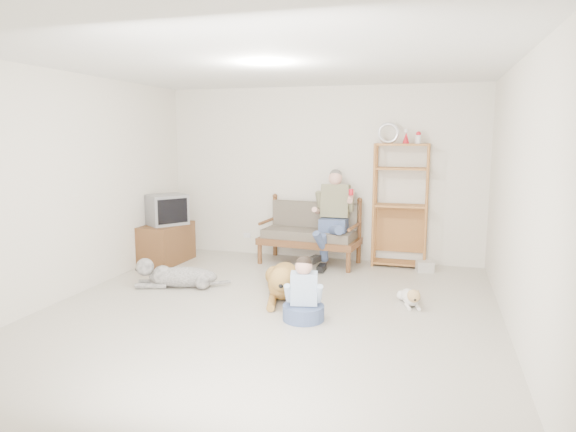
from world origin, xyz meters
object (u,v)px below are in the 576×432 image
(loveseat, at_px, (310,232))
(tv_stand, at_px, (166,243))
(etagere, at_px, (400,204))
(golden_retriever, at_px, (284,280))

(loveseat, relative_size, tv_stand, 1.68)
(etagere, distance_m, tv_stand, 3.62)
(tv_stand, height_order, golden_retriever, tv_stand)
(loveseat, relative_size, golden_retriever, 1.01)
(etagere, height_order, tv_stand, etagere)
(tv_stand, bearing_deg, golden_retriever, -22.87)
(loveseat, distance_m, etagere, 1.42)
(tv_stand, bearing_deg, etagere, 16.30)
(etagere, relative_size, golden_retriever, 1.38)
(loveseat, height_order, etagere, etagere)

